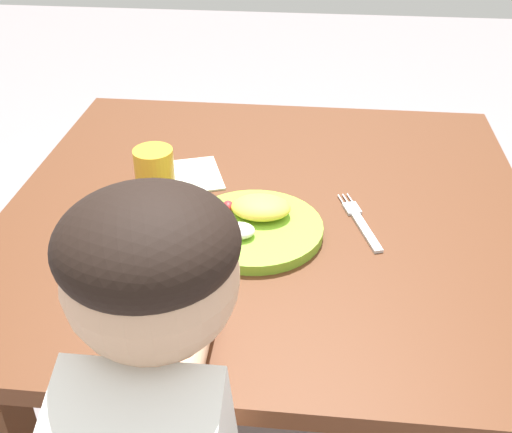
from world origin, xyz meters
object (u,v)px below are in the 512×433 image
fork (360,222)px  spoon (164,205)px  drinking_cup (155,176)px  plate (255,225)px

fork → spoon: size_ratio=0.97×
fork → drinking_cup: 0.40m
plate → fork: (0.19, 0.05, -0.01)m
plate → spoon: plate is taller
drinking_cup → fork: bearing=-6.3°
fork → plate: bearing=86.0°
plate → drinking_cup: bearing=156.1°
fork → drinking_cup: (-0.40, 0.04, 0.05)m
fork → drinking_cup: size_ratio=1.79×
plate → drinking_cup: size_ratio=2.29×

